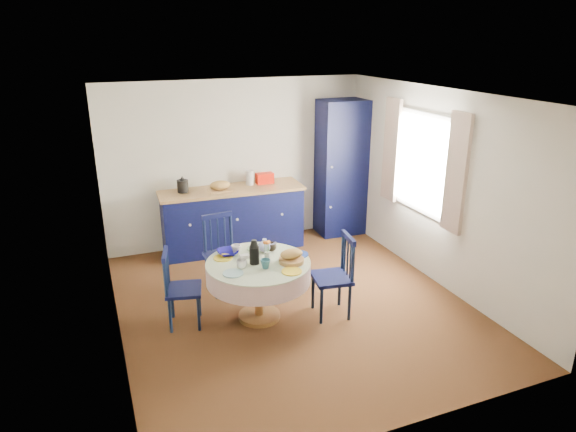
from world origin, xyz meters
The scene contains 17 objects.
floor centered at (0.00, 0.00, 0.00)m, with size 4.50×4.50×0.00m, color black.
ceiling centered at (0.00, 0.00, 2.50)m, with size 4.50×4.50×0.00m, color white.
wall_back centered at (0.00, 2.25, 1.25)m, with size 4.00×0.02×2.50m, color beige.
wall_left centered at (-2.00, 0.00, 1.25)m, with size 0.02×4.50×2.50m, color beige.
wall_right centered at (2.00, 0.00, 1.25)m, with size 0.02×4.50×2.50m, color beige.
window centered at (1.95, 0.30, 1.52)m, with size 0.10×1.74×1.45m.
kitchen_counter centered at (-0.18, 1.96, 0.49)m, with size 2.16×0.76×1.19m.
pantry_cabinet centered at (1.66, 1.99, 1.08)m, with size 0.78×0.57×2.16m.
dining_table centered at (-0.47, -0.14, 0.59)m, with size 1.20×1.17×0.99m.
chair_left centered at (-1.33, 0.05, 0.46)m, with size 0.47×0.48×0.90m.
chair_far centered at (-0.66, 0.72, 0.50)m, with size 0.48×0.46×0.98m.
chair_right centered at (0.37, -0.38, 0.49)m, with size 0.48×0.49×0.98m.
mug_a centered at (-0.69, -0.21, 0.75)m, with size 0.12×0.12×0.09m, color silver.
mug_b centered at (-0.45, -0.32, 0.76)m, with size 0.11×0.11×0.10m, color #336D7D.
mug_c centered at (-0.23, 0.10, 0.76)m, with size 0.12×0.12×0.10m, color black.
mug_d centered at (-0.63, 0.18, 0.76)m, with size 0.11×0.11×0.10m, color silver.
cobalt_bowl centered at (-0.74, 0.17, 0.74)m, with size 0.24×0.24×0.06m, color #080566.
Camera 1 is at (-2.11, -5.10, 3.11)m, focal length 32.00 mm.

